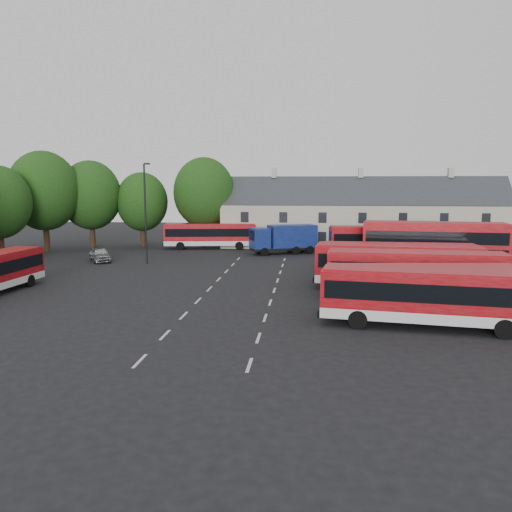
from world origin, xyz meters
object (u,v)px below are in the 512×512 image
object	(u,v)px
box_truck	(284,238)
bus_dd_south	(433,246)
bus_row_a	(428,293)
lamppost	(146,210)
silver_car	(100,254)

from	to	relation	value
box_truck	bus_dd_south	bearing A→B (deg)	-69.87
bus_row_a	lamppost	distance (m)	31.29
bus_row_a	silver_car	size ratio (longest dim) A/B	2.77
bus_dd_south	box_truck	xyz separation A→B (m)	(-13.38, 14.06, -0.86)
silver_car	lamppost	size ratio (longest dim) A/B	0.42
bus_row_a	bus_dd_south	size ratio (longest dim) A/B	0.99
bus_row_a	silver_car	bearing A→B (deg)	150.53
bus_dd_south	silver_car	xyz separation A→B (m)	(-32.29, 6.10, -2.01)
bus_dd_south	silver_car	bearing A→B (deg)	175.90
box_truck	silver_car	xyz separation A→B (m)	(-18.91, -7.96, -1.15)
bus_row_a	box_truck	xyz separation A→B (m)	(-9.42, 29.74, -0.10)
bus_dd_south	lamppost	distance (m)	27.58
bus_dd_south	box_truck	bearing A→B (deg)	140.16
bus_row_a	bus_dd_south	xyz separation A→B (m)	(3.96, 15.68, 0.76)
bus_row_a	box_truck	distance (m)	31.20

